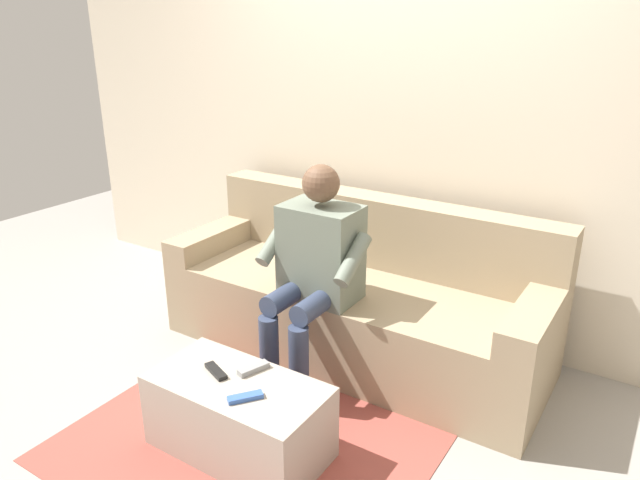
% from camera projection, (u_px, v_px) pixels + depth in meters
% --- Properties ---
extents(ground_plane, '(8.00, 8.00, 0.00)m').
position_uv_depth(ground_plane, '(282.00, 413.00, 2.92)').
color(ground_plane, gray).
extents(back_wall, '(5.30, 0.06, 2.40)m').
position_uv_depth(back_wall, '(401.00, 132.00, 3.46)').
color(back_wall, beige).
rests_on(back_wall, ground).
extents(couch, '(2.16, 0.80, 0.86)m').
position_uv_depth(couch, '(357.00, 300.00, 3.40)').
color(couch, '#9E896B').
rests_on(couch, ground).
extents(coffee_table, '(0.79, 0.41, 0.36)m').
position_uv_depth(coffee_table, '(239.00, 416.00, 2.61)').
color(coffee_table, '#A89E8E').
rests_on(coffee_table, ground).
extents(person_solo_seated, '(0.54, 0.52, 1.16)m').
position_uv_depth(person_solo_seated, '(315.00, 263.00, 3.00)').
color(person_solo_seated, slate).
rests_on(person_solo_seated, ground).
extents(remote_black, '(0.15, 0.09, 0.02)m').
position_uv_depth(remote_black, '(216.00, 371.00, 2.61)').
color(remote_black, black).
rests_on(remote_black, coffee_table).
extents(remote_gray, '(0.09, 0.15, 0.02)m').
position_uv_depth(remote_gray, '(253.00, 369.00, 2.62)').
color(remote_gray, gray).
rests_on(remote_gray, coffee_table).
extents(remote_blue, '(0.12, 0.14, 0.02)m').
position_uv_depth(remote_blue, '(245.00, 397.00, 2.43)').
color(remote_blue, '#3860B7').
rests_on(remote_blue, coffee_table).
extents(floor_rug, '(1.58, 1.44, 0.01)m').
position_uv_depth(floor_rug, '(258.00, 434.00, 2.77)').
color(floor_rug, '#9E473D').
rests_on(floor_rug, ground).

